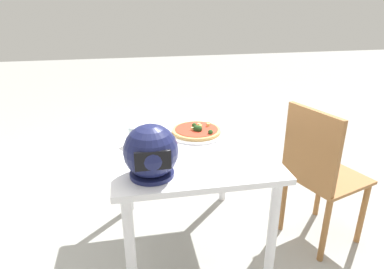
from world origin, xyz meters
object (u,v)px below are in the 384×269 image
at_px(drinking_glass, 135,135).
at_px(chair_side, 318,170).
at_px(motorcycle_helmet, 151,152).
at_px(pizza, 197,130).
at_px(dining_table, 187,156).

height_order(drinking_glass, chair_side, chair_side).
distance_m(motorcycle_helmet, drinking_glass, 0.39).
bearing_deg(chair_side, pizza, -16.50).
relative_size(dining_table, motorcycle_helmet, 4.11).
xyz_separation_m(pizza, drinking_glass, (0.36, 0.07, 0.03)).
relative_size(dining_table, pizza, 3.52).
relative_size(motorcycle_helmet, chair_side, 0.27).
bearing_deg(motorcycle_helmet, drinking_glass, -80.85).
height_order(dining_table, chair_side, chair_side).
relative_size(dining_table, drinking_glass, 10.07).
distance_m(pizza, chair_side, 0.77).
relative_size(pizza, motorcycle_helmet, 1.17).
bearing_deg(chair_side, motorcycle_helmet, 13.66).
height_order(pizza, drinking_glass, drinking_glass).
bearing_deg(pizza, dining_table, 52.95).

